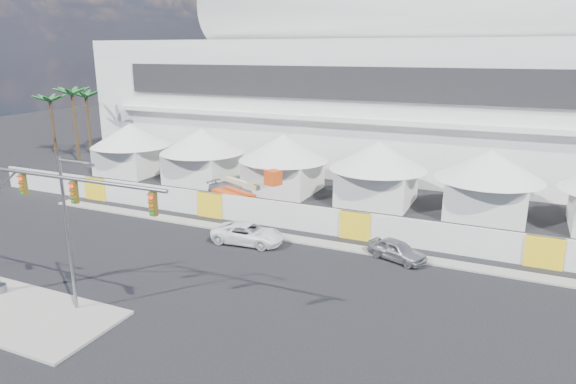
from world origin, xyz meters
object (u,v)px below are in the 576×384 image
at_px(traffic_mast, 20,219).
at_px(sedan_silver, 397,250).
at_px(pickup_curb, 248,234).
at_px(boom_lift, 241,194).
at_px(streetlight_median, 70,224).
at_px(lot_car_c, 231,190).

bearing_deg(traffic_mast, sedan_silver, 40.33).
relative_size(sedan_silver, traffic_mast, 0.32).
height_order(pickup_curb, boom_lift, boom_lift).
relative_size(streetlight_median, boom_lift, 0.96).
distance_m(traffic_mast, boom_lift, 20.12).
xyz_separation_m(traffic_mast, streetlight_median, (2.96, 0.44, 0.00)).
bearing_deg(traffic_mast, boom_lift, 85.50).
height_order(lot_car_c, boom_lift, boom_lift).
bearing_deg(lot_car_c, boom_lift, -121.54).
bearing_deg(sedan_silver, traffic_mast, 151.27).
bearing_deg(boom_lift, traffic_mast, -69.94).
height_order(traffic_mast, boom_lift, traffic_mast).
height_order(pickup_curb, traffic_mast, traffic_mast).
xyz_separation_m(lot_car_c, streetlight_median, (3.67, -21.42, 4.04)).
bearing_deg(streetlight_median, boom_lift, 94.17).
height_order(lot_car_c, traffic_mast, traffic_mast).
bearing_deg(streetlight_median, traffic_mast, -171.58).
relative_size(traffic_mast, streetlight_median, 1.54).
bearing_deg(boom_lift, lot_car_c, 161.41).
bearing_deg(pickup_curb, boom_lift, 28.22).
bearing_deg(lot_car_c, streetlight_median, -158.65).
xyz_separation_m(lot_car_c, traffic_mast, (0.71, -21.85, 4.03)).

